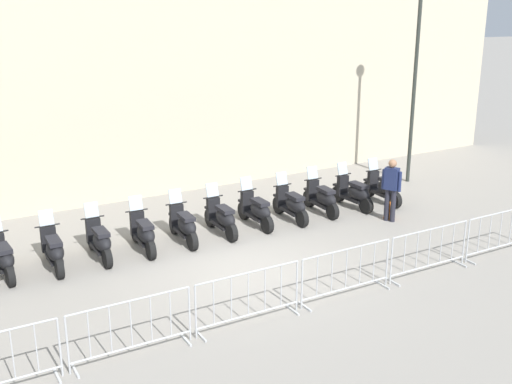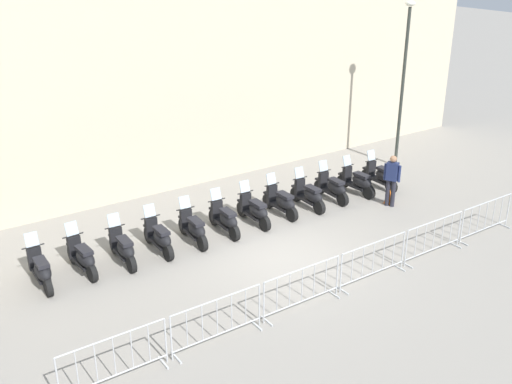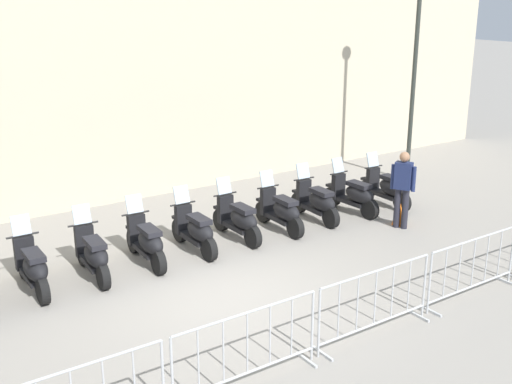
% 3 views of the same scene
% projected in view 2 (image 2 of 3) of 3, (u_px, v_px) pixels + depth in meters
% --- Properties ---
extents(ground_plane, '(120.00, 120.00, 0.00)m').
position_uv_depth(ground_plane, '(283.00, 257.00, 16.08)').
color(ground_plane, gray).
extents(motorcycle_0, '(0.62, 1.72, 1.24)m').
position_uv_depth(motorcycle_0, '(41.00, 270.00, 14.52)').
color(motorcycle_0, black).
rests_on(motorcycle_0, ground).
extents(motorcycle_1, '(0.70, 1.71, 1.24)m').
position_uv_depth(motorcycle_1, '(83.00, 257.00, 15.12)').
color(motorcycle_1, black).
rests_on(motorcycle_1, ground).
extents(motorcycle_2, '(0.60, 1.72, 1.24)m').
position_uv_depth(motorcycle_2, '(123.00, 248.00, 15.58)').
color(motorcycle_2, black).
rests_on(motorcycle_2, ground).
extents(motorcycle_3, '(0.62, 1.72, 1.24)m').
position_uv_depth(motorcycle_3, '(159.00, 238.00, 16.15)').
color(motorcycle_3, black).
rests_on(motorcycle_3, ground).
extents(motorcycle_4, '(0.57, 1.73, 1.24)m').
position_uv_depth(motorcycle_4, '(194.00, 229.00, 16.68)').
color(motorcycle_4, black).
rests_on(motorcycle_4, ground).
extents(motorcycle_5, '(0.59, 1.72, 1.24)m').
position_uv_depth(motorcycle_5, '(225.00, 219.00, 17.26)').
color(motorcycle_5, black).
rests_on(motorcycle_5, ground).
extents(motorcycle_6, '(0.62, 1.72, 1.24)m').
position_uv_depth(motorcycle_6, '(255.00, 211.00, 17.84)').
color(motorcycle_6, black).
rests_on(motorcycle_6, ground).
extents(motorcycle_7, '(0.64, 1.72, 1.24)m').
position_uv_depth(motorcycle_7, '(281.00, 202.00, 18.45)').
color(motorcycle_7, black).
rests_on(motorcycle_7, ground).
extents(motorcycle_8, '(0.60, 1.72, 1.24)m').
position_uv_depth(motorcycle_8, '(309.00, 195.00, 18.95)').
color(motorcycle_8, black).
rests_on(motorcycle_8, ground).
extents(motorcycle_9, '(0.58, 1.73, 1.24)m').
position_uv_depth(motorcycle_9, '(333.00, 188.00, 19.55)').
color(motorcycle_9, black).
rests_on(motorcycle_9, ground).
extents(motorcycle_10, '(0.68, 1.71, 1.24)m').
position_uv_depth(motorcycle_10, '(358.00, 182.00, 20.06)').
color(motorcycle_10, black).
rests_on(motorcycle_10, ground).
extents(motorcycle_11, '(0.59, 1.72, 1.24)m').
position_uv_depth(motorcycle_11, '(381.00, 176.00, 20.58)').
color(motorcycle_11, black).
rests_on(motorcycle_11, ground).
extents(barrier_segment_0, '(2.17, 0.76, 1.07)m').
position_uv_depth(barrier_segment_0, '(115.00, 360.00, 11.21)').
color(barrier_segment_0, '#B2B5B7').
rests_on(barrier_segment_0, ground).
extents(barrier_segment_1, '(2.17, 0.76, 1.07)m').
position_uv_depth(barrier_segment_1, '(217.00, 321.00, 12.40)').
color(barrier_segment_1, '#B2B5B7').
rests_on(barrier_segment_1, ground).
extents(barrier_segment_2, '(2.17, 0.76, 1.07)m').
position_uv_depth(barrier_segment_2, '(302.00, 289.00, 13.58)').
color(barrier_segment_2, '#B2B5B7').
rests_on(barrier_segment_2, ground).
extents(barrier_segment_3, '(2.17, 0.76, 1.07)m').
position_uv_depth(barrier_segment_3, '(373.00, 261.00, 14.77)').
color(barrier_segment_3, '#B2B5B7').
rests_on(barrier_segment_3, ground).
extents(barrier_segment_4, '(2.17, 0.76, 1.07)m').
position_uv_depth(barrier_segment_4, '(434.00, 238.00, 15.96)').
color(barrier_segment_4, '#B2B5B7').
rests_on(barrier_segment_4, ground).
extents(barrier_segment_5, '(2.17, 0.76, 1.07)m').
position_uv_depth(barrier_segment_5, '(486.00, 218.00, 17.15)').
color(barrier_segment_5, '#B2B5B7').
rests_on(barrier_segment_5, ground).
extents(street_lamp, '(0.36, 0.36, 6.14)m').
position_uv_depth(street_lamp, '(404.00, 71.00, 21.55)').
color(street_lamp, '#2D332D').
rests_on(street_lamp, ground).
extents(officer_near_row_end, '(0.39, 0.46, 1.73)m').
position_uv_depth(officer_near_row_end, '(392.00, 178.00, 18.94)').
color(officer_near_row_end, '#23232D').
rests_on(officer_near_row_end, ground).
extents(traffic_cone, '(0.32, 0.32, 0.55)m').
position_uv_depth(traffic_cone, '(389.00, 196.00, 19.38)').
color(traffic_cone, orange).
rests_on(traffic_cone, ground).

